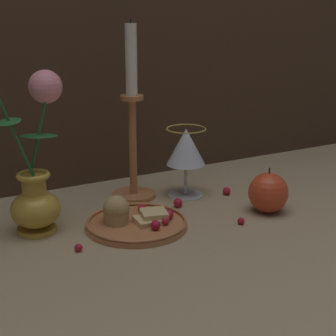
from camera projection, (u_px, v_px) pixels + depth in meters
The scene contains 10 objects.
ground_plane at pixel (156, 223), 1.11m from camera, with size 2.40×2.40×0.00m, color #9E8966.
vase at pixel (33, 170), 1.04m from camera, with size 0.17×0.09×0.37m.
plate_with_pastries at pixel (134, 220), 1.09m from camera, with size 0.20×0.20×0.07m.
wine_glass at pixel (186, 149), 1.24m from camera, with size 0.09×0.09×0.16m.
candlestick at pixel (133, 132), 1.21m from camera, with size 0.10×0.10×0.39m.
apple_beside_vase at pixel (268, 193), 1.16m from camera, with size 0.08×0.08×0.10m.
berry_near_plate at pixel (178, 203), 1.20m from camera, with size 0.02×0.02×0.02m, color #AD192D.
berry_front_center at pixel (227, 191), 1.27m from camera, with size 0.02×0.02×0.02m, color #AD192D.
berry_by_glass_stem at pixel (241, 221), 1.11m from camera, with size 0.01×0.01×0.01m, color #AD192D.
berry_under_candlestick at pixel (79, 248), 0.99m from camera, with size 0.01×0.01×0.01m, color #AD192D.
Camera 1 is at (-0.47, -0.92, 0.43)m, focal length 60.00 mm.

